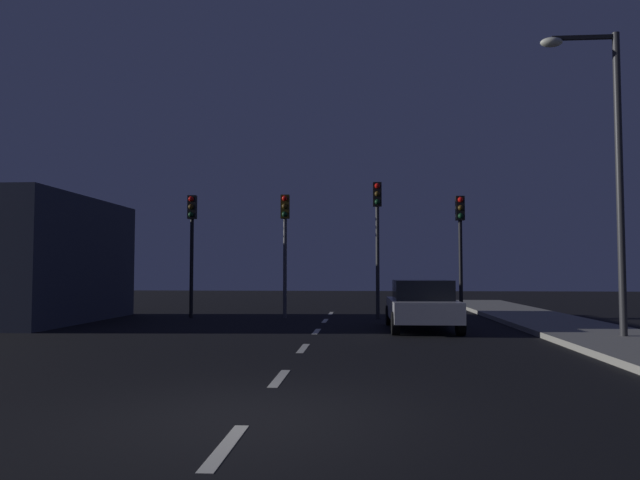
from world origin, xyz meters
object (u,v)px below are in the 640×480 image
(traffic_signal_center_right, at_px, (377,223))
(street_lamp_right, at_px, (607,156))
(traffic_signal_far_left, at_px, (192,231))
(car_stopped_ahead, at_px, (422,305))
(traffic_signal_center_left, at_px, (285,231))
(traffic_signal_far_right, at_px, (460,232))

(traffic_signal_center_right, height_order, street_lamp_right, street_lamp_right)
(traffic_signal_center_right, bearing_deg, traffic_signal_far_left, -179.99)
(traffic_signal_far_left, xyz_separation_m, car_stopped_ahead, (8.27, -4.20, -2.52))
(traffic_signal_center_left, bearing_deg, car_stopped_ahead, -41.86)
(traffic_signal_far_left, relative_size, street_lamp_right, 0.60)
(traffic_signal_far_right, bearing_deg, traffic_signal_center_left, 180.00)
(traffic_signal_center_right, distance_m, car_stopped_ahead, 5.19)
(car_stopped_ahead, height_order, street_lamp_right, street_lamp_right)
(traffic_signal_far_right, relative_size, car_stopped_ahead, 1.09)
(traffic_signal_center_right, height_order, traffic_signal_far_right, traffic_signal_center_right)
(traffic_signal_center_right, xyz_separation_m, street_lamp_right, (5.62, -6.86, 1.11))
(traffic_signal_far_left, bearing_deg, traffic_signal_far_right, -0.00)
(traffic_signal_center_right, relative_size, street_lamp_right, 0.65)
(traffic_signal_center_left, height_order, car_stopped_ahead, traffic_signal_center_left)
(car_stopped_ahead, bearing_deg, street_lamp_right, -31.13)
(traffic_signal_center_left, bearing_deg, street_lamp_right, -37.03)
(traffic_signal_far_right, xyz_separation_m, car_stopped_ahead, (-1.84, -4.20, -2.45))
(traffic_signal_center_right, distance_m, traffic_signal_far_right, 3.07)
(traffic_signal_center_left, xyz_separation_m, traffic_signal_center_right, (3.47, 0.00, 0.28))
(traffic_signal_far_left, relative_size, car_stopped_ahead, 1.12)
(traffic_signal_far_left, distance_m, traffic_signal_center_right, 7.06)
(traffic_signal_far_left, distance_m, car_stopped_ahead, 9.61)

